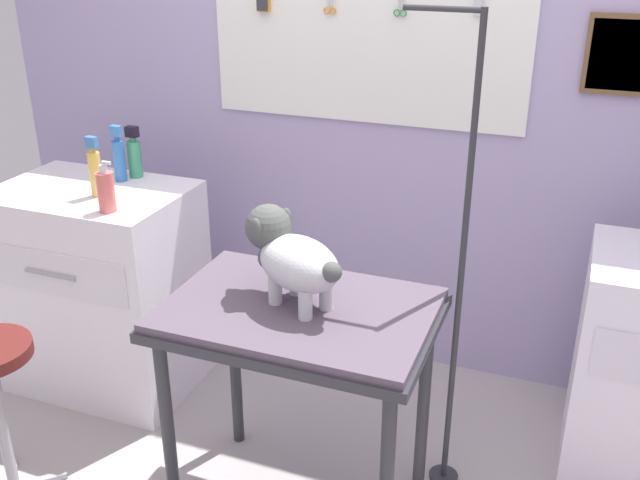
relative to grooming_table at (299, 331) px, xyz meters
The scene contains 9 objects.
rear_wall_panel 1.20m from the grooming_table, 88.11° to the left, with size 4.00×0.11×2.30m.
grooming_table is the anchor object (origin of this frame).
grooming_arm 0.56m from the grooming_table, 35.69° to the left, with size 0.29×0.11×1.72m.
dog 0.26m from the grooming_table, 149.40° to the left, with size 0.41×0.30×0.30m.
counter_left 1.23m from the grooming_table, 159.02° to the left, with size 0.80×0.58×0.93m.
detangler_spray 1.25m from the grooming_table, 148.04° to the left, with size 0.06×0.06×0.22m.
spray_bottle_tall 1.25m from the grooming_table, 151.56° to the left, with size 0.05×0.05×0.24m.
shampoo_bottle 1.15m from the grooming_table, 159.71° to the left, with size 0.05×0.05×0.25m.
spray_bottle_short 0.97m from the grooming_table, 164.16° to the left, with size 0.07×0.07×0.20m.
Camera 1 is at (0.75, -1.70, 1.94)m, focal length 40.45 mm.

